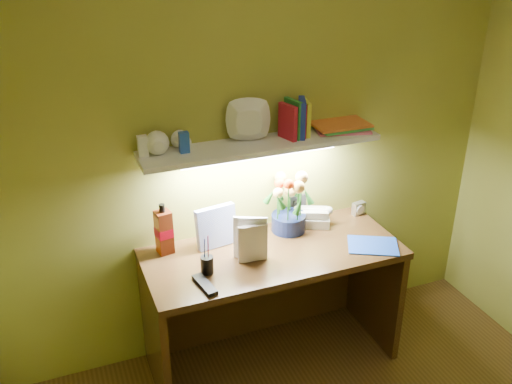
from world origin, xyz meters
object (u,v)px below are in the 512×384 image
(desk, at_px, (272,307))
(telephone, at_px, (313,215))
(flower_bouquet, at_px, (289,203))
(whisky_bottle, at_px, (164,229))
(desk_clock, at_px, (359,208))

(desk, distance_m, telephone, 0.58)
(desk, bearing_deg, flower_bouquet, 46.35)
(desk, height_order, whisky_bottle, whisky_bottle)
(telephone, xyz_separation_m, whisky_bottle, (-0.88, 0.01, 0.09))
(telephone, bearing_deg, flower_bouquet, -150.50)
(telephone, distance_m, whisky_bottle, 0.89)
(flower_bouquet, bearing_deg, desk, -133.65)
(desk, bearing_deg, desk_clock, 17.27)
(desk, bearing_deg, whisky_bottle, 159.55)
(desk, height_order, flower_bouquet, flower_bouquet)
(flower_bouquet, bearing_deg, whisky_bottle, 178.14)
(whisky_bottle, bearing_deg, desk_clock, -0.09)
(telephone, height_order, whisky_bottle, whisky_bottle)
(flower_bouquet, xyz_separation_m, desk_clock, (0.48, 0.02, -0.13))
(whisky_bottle, bearing_deg, telephone, -0.63)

